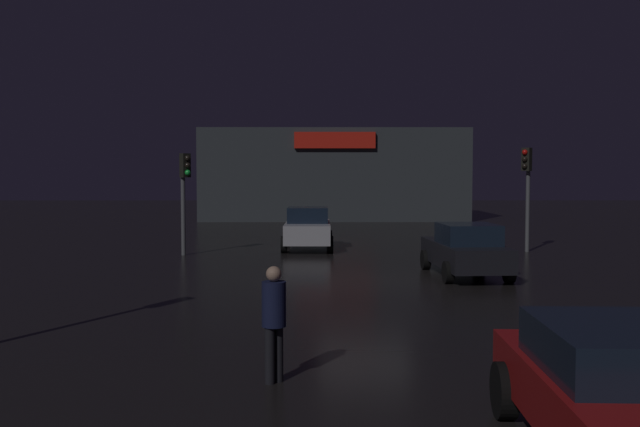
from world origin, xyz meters
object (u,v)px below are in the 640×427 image
(car_near, at_px, (466,250))
(store_building, at_px, (333,175))
(car_crossing, at_px, (308,228))
(pedestrian, at_px, (274,315))
(car_far, at_px, (624,391))
(traffic_signal_cross_left, at_px, (527,179))
(traffic_signal_opposite, at_px, (184,185))

(car_near, bearing_deg, store_building, 96.79)
(car_crossing, distance_m, pedestrian, 17.54)
(car_far, relative_size, car_crossing, 0.99)
(store_building, height_order, car_near, store_building)
(car_far, xyz_separation_m, car_crossing, (-3.42, 20.32, 0.06))
(traffic_signal_cross_left, height_order, car_crossing, traffic_signal_cross_left)
(car_far, relative_size, pedestrian, 2.44)
(store_building, distance_m, car_far, 39.69)
(traffic_signal_cross_left, bearing_deg, traffic_signal_opposite, -175.25)
(traffic_signal_opposite, distance_m, pedestrian, 16.13)
(car_near, distance_m, car_crossing, 8.61)
(traffic_signal_cross_left, bearing_deg, car_near, -120.01)
(traffic_signal_opposite, relative_size, traffic_signal_cross_left, 0.94)
(store_building, xyz_separation_m, car_near, (3.16, -26.53, -2.14))
(car_crossing, bearing_deg, pedestrian, -90.86)
(car_far, bearing_deg, pedestrian, 142.91)
(store_building, relative_size, traffic_signal_cross_left, 4.30)
(store_building, bearing_deg, traffic_signal_opposite, -105.41)
(pedestrian, bearing_deg, car_far, -37.09)
(traffic_signal_opposite, height_order, traffic_signal_cross_left, traffic_signal_cross_left)
(traffic_signal_cross_left, distance_m, pedestrian, 18.70)
(car_near, height_order, car_crossing, car_crossing)
(traffic_signal_opposite, relative_size, car_crossing, 0.91)
(traffic_signal_opposite, distance_m, car_crossing, 5.16)
(store_building, height_order, pedestrian, store_building)
(car_far, bearing_deg, traffic_signal_opposite, 113.18)
(traffic_signal_opposite, bearing_deg, car_crossing, 24.74)
(car_near, height_order, pedestrian, pedestrian)
(traffic_signal_opposite, bearing_deg, traffic_signal_cross_left, 4.75)
(car_far, xyz_separation_m, pedestrian, (-3.68, 2.78, 0.21))
(traffic_signal_cross_left, xyz_separation_m, pedestrian, (-8.51, -16.55, -1.79))
(store_building, distance_m, traffic_signal_opposite, 22.09)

